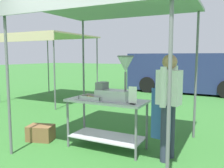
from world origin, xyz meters
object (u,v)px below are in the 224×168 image
donut_cart (107,114)px  neighbour_tent (49,38)px  stall_canopy (109,9)px  vendor (168,102)px  donut_tray (94,98)px  menu_sign (133,97)px  donut_fryer (116,84)px  supply_crate (41,133)px  van_navy (189,72)px

donut_cart → neighbour_tent: 5.31m
stall_canopy → vendor: bearing=-4.6°
donut_tray → menu_sign: size_ratio=1.52×
donut_tray → donut_fryer: size_ratio=0.56×
donut_fryer → supply_crate: 1.80m
donut_tray → supply_crate: 1.32m
stall_canopy → menu_sign: bearing=-25.8°
stall_canopy → van_navy: stall_canopy is taller
donut_fryer → van_navy: 7.37m
stall_canopy → vendor: 1.79m
donut_tray → vendor: vendor is taller
donut_fryer → supply_crate: (-1.49, -0.20, -0.99)m
supply_crate → donut_fryer: bearing=7.5°
van_navy → neighbour_tent: (-4.18, -4.21, 1.35)m
neighbour_tent → vendor: bearing=-31.8°
supply_crate → van_navy: van_navy is taller
van_navy → donut_cart: bearing=-91.6°
stall_canopy → vendor: (1.04, -0.08, -1.46)m
menu_sign → donut_fryer: bearing=158.9°
supply_crate → neighbour_tent: size_ratio=0.20×
neighbour_tent → menu_sign: bearing=-36.1°
donut_fryer → vendor: bearing=3.0°
stall_canopy → supply_crate: size_ratio=5.11×
donut_fryer → vendor: (0.84, 0.04, -0.22)m
stall_canopy → van_navy: bearing=88.3°
menu_sign → donut_tray: bearing=173.7°
donut_tray → neighbour_tent: (-3.77, 3.21, 1.35)m
donut_cart → neighbour_tent: size_ratio=0.51×
stall_canopy → donut_cart: size_ratio=2.01×
stall_canopy → donut_tray: 1.52m
donut_tray → menu_sign: 0.75m
vendor → supply_crate: size_ratio=3.00×
donut_cart → neighbour_tent: bearing=141.8°
donut_tray → vendor: size_ratio=0.26×
donut_tray → supply_crate: size_ratio=0.78×
donut_fryer → van_navy: (0.01, 7.36, -0.25)m
donut_fryer → menu_sign: 0.40m
stall_canopy → vendor: stall_canopy is taller
donut_cart → van_navy: van_navy is taller
donut_fryer → vendor: 0.88m
donut_fryer → supply_crate: size_ratio=1.39×
donut_fryer → menu_sign: (0.34, -0.13, -0.16)m
stall_canopy → donut_fryer: bearing=-33.2°
vendor → supply_crate: bearing=-174.1°
donut_cart → donut_fryer: size_ratio=1.83×
donut_tray → van_navy: (0.41, 7.41, 0.01)m
donut_fryer → supply_crate: bearing=-172.5°
donut_cart → supply_crate: donut_cart is taller
vendor → supply_crate: 2.47m
neighbour_tent → donut_fryer: bearing=-37.1°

